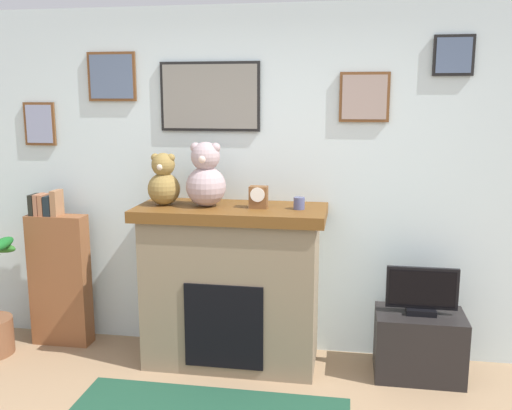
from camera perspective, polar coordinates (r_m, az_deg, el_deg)
name	(u,v)px	position (r m, az deg, el deg)	size (l,w,h in m)	color
back_wall	(267,182)	(4.33, 1.12, 2.34)	(5.20, 0.15, 2.60)	silver
fireplace	(232,284)	(4.20, -2.43, -7.96)	(1.35, 0.62, 1.17)	#7E6D55
bookshelf	(59,276)	(4.77, -19.12, -6.73)	(0.46, 0.16, 1.24)	brown
tv_stand	(419,345)	(4.26, 16.01, -13.31)	(0.61, 0.40, 0.46)	black
television	(422,292)	(4.12, 16.29, -8.41)	(0.49, 0.14, 0.33)	black
candle_jar	(299,203)	(3.96, 4.35, 0.18)	(0.08, 0.08, 0.08)	#4C517A
mantel_clock	(258,197)	(3.98, 0.25, 0.81)	(0.13, 0.09, 0.15)	brown
teddy_bear_cream	(164,182)	(4.14, -9.24, 2.32)	(0.23, 0.23, 0.38)	olive
teddy_bear_tan	(206,178)	(4.04, -5.06, 2.76)	(0.28, 0.28, 0.46)	#A79093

